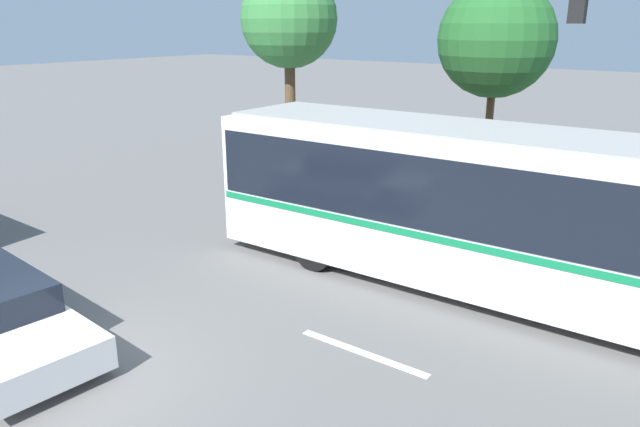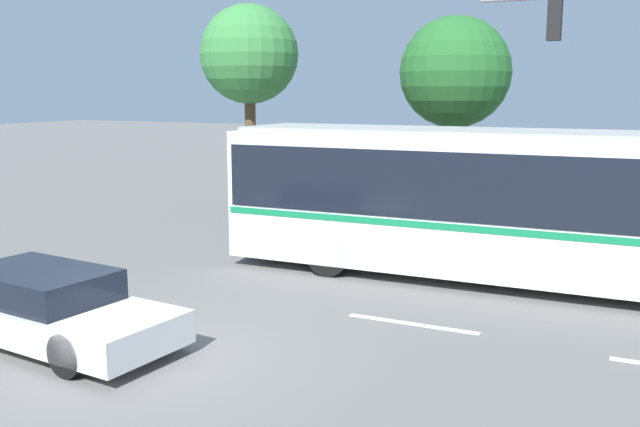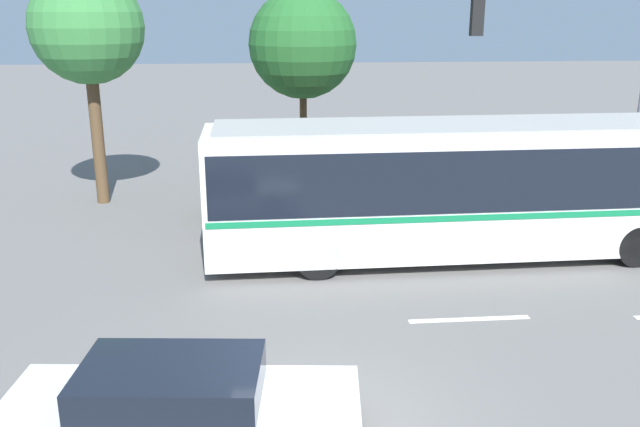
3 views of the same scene
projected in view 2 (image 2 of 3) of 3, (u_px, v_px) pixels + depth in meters
name	position (u px, v px, depth m)	size (l,w,h in m)	color
ground_plane	(144.00, 356.00, 10.93)	(140.00, 140.00, 0.00)	slate
city_bus	(498.00, 196.00, 14.95)	(11.99, 2.79, 3.27)	silver
sedan_foreground	(44.00, 307.00, 11.47)	(5.04, 2.26, 1.21)	silver
flowering_hedge	(433.00, 208.00, 19.57)	(6.97, 1.49, 1.74)	#286028
street_tree_left	(249.00, 56.00, 23.51)	(3.31, 3.31, 6.96)	brown
street_tree_centre	(455.00, 73.00, 22.83)	(3.62, 3.62, 6.51)	brown
lane_stripe_mid	(412.00, 324.00, 12.41)	(2.40, 0.16, 0.01)	silver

